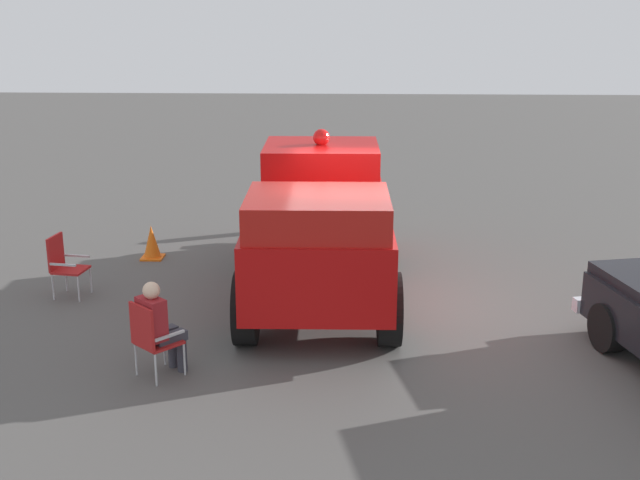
# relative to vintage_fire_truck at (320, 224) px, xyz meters

# --- Properties ---
(ground_plane) EXTENTS (60.00, 60.00, 0.00)m
(ground_plane) POSITION_rel_vintage_fire_truck_xyz_m (0.80, -0.65, -1.20)
(ground_plane) COLOR #514F4C
(vintage_fire_truck) EXTENTS (2.39, 5.98, 2.59)m
(vintage_fire_truck) POSITION_rel_vintage_fire_truck_xyz_m (0.00, 0.00, 0.00)
(vintage_fire_truck) COLOR black
(vintage_fire_truck) RESTS_ON ground
(lawn_chair_near_truck) EXTENTS (0.69, 0.69, 1.02)m
(lawn_chair_near_truck) POSITION_rel_vintage_fire_truck_xyz_m (-2.03, -3.17, -0.61)
(lawn_chair_near_truck) COLOR #B7BABF
(lawn_chair_near_truck) RESTS_ON ground
(lawn_chair_by_car) EXTENTS (0.57, 0.58, 1.02)m
(lawn_chair_by_car) POSITION_rel_vintage_fire_truck_xyz_m (-4.16, -0.22, -0.61)
(lawn_chair_by_car) COLOR #B7BABF
(lawn_chair_by_car) RESTS_ON ground
(spectator_seated) EXTENTS (0.63, 0.64, 1.29)m
(spectator_seated) POSITION_rel_vintage_fire_truck_xyz_m (-1.94, -3.07, -0.50)
(spectator_seated) COLOR #383842
(spectator_seated) RESTS_ON ground
(spectator_standing) EXTENTS (0.63, 0.41, 1.68)m
(spectator_standing) POSITION_rel_vintage_fire_truck_xyz_m (0.74, 4.52, -0.23)
(spectator_standing) COLOR #2D334C
(spectator_standing) RESTS_ON ground
(traffic_cone) EXTENTS (0.40, 0.40, 0.64)m
(traffic_cone) POSITION_rel_vintage_fire_truck_xyz_m (-3.21, 1.83, -0.89)
(traffic_cone) COLOR orange
(traffic_cone) RESTS_ON ground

